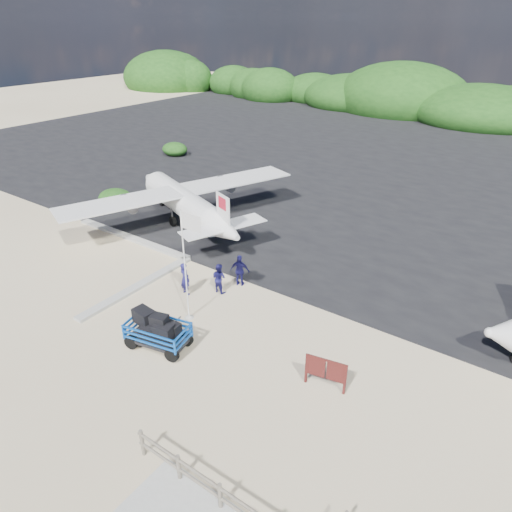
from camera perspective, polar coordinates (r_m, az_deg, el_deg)
The scene contains 12 objects.
ground at distance 19.50m, azimuth -8.87°, elevation -9.80°, with size 160.00×160.00×0.00m, color beige.
asphalt_apron at distance 43.88m, azimuth 19.45°, elevation 10.61°, with size 90.00×50.00×0.04m, color #B2B2B2, non-canonical shape.
lagoon at distance 26.42m, azimuth -20.95°, elevation -0.72°, with size 9.00×7.00×0.40m, color #B2B2B2, non-canonical shape.
vegetation_band at distance 67.73m, azimuth 26.11°, elevation 15.04°, with size 124.00×8.00×4.40m, color #B2B2B2, non-canonical shape.
fence at distance 14.10m, azimuth -4.41°, elevation -28.96°, with size 6.40×2.00×1.10m, color #B2B2B2, non-canonical shape.
baggage_cart at distance 19.11m, azimuth -11.95°, elevation -11.00°, with size 2.66×1.52×1.33m, color blue, non-canonical shape.
flagpole at distance 20.52m, azimuth -8.36°, elevation -7.61°, with size 1.02×0.43×5.12m, color white, non-canonical shape.
signboard at distance 17.16m, azimuth 8.52°, elevation -15.95°, with size 1.60×0.15×1.32m, color #501A17, non-canonical shape.
crew_a at distance 21.78m, azimuth -8.87°, elevation -2.80°, with size 0.60×0.40×1.66m, color #191656.
crew_b at distance 21.79m, azimuth -4.65°, elevation -2.75°, with size 0.73×0.57×1.50m, color #191656.
crew_c at distance 22.22m, azimuth -2.02°, elevation -1.82°, with size 0.96×0.40×1.63m, color #191656.
aircraft_small at distance 54.29m, azimuth 11.12°, elevation 14.71°, with size 7.90×7.90×2.84m, color #B2B2B2, non-canonical shape.
Camera 1 is at (11.23, -10.75, 11.77)m, focal length 32.00 mm.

